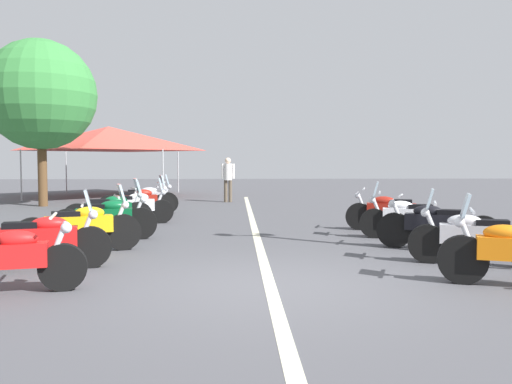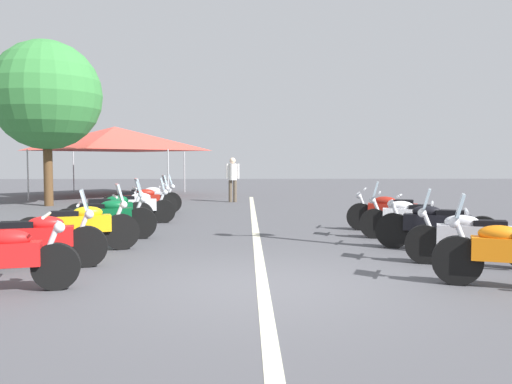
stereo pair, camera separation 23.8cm
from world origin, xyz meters
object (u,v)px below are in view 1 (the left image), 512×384
Objects in this scene: motorcycle_left_row_6 at (138,202)px; event_tent at (109,139)px; motorcycle_left_row_4 at (110,211)px; bystander_1 at (228,176)px; motorcycle_left_row_7 at (144,198)px; roadside_tree_0 at (41,95)px; motorcycle_right_row_2 at (437,225)px; motorcycle_left_row_5 at (133,206)px; motorcycle_left_row_1 at (39,240)px; motorcycle_right_row_4 at (390,211)px; motorcycle_left_row_0 at (2,259)px; motorcycle_left_row_2 at (81,226)px; motorcycle_right_row_3 at (408,217)px; motorcycle_right_row_1 at (474,236)px; motorcycle_left_row_3 at (106,217)px.

event_tent is (9.50, 3.04, 2.17)m from motorcycle_left_row_6.
bystander_1 is at bearing 52.16° from motorcycle_left_row_4.
bystander_1 reaches higher than motorcycle_left_row_7.
roadside_tree_0 is 5.62m from event_tent.
roadside_tree_0 reaches higher than motorcycle_left_row_7.
motorcycle_left_row_7 reaches higher than motorcycle_right_row_2.
motorcycle_left_row_6 is 6.32m from bystander_1.
motorcycle_left_row_5 is 0.34× the size of event_tent.
motorcycle_left_row_6 is at bearing -98.18° from motorcycle_left_row_7.
motorcycle_left_row_1 is 1.00× the size of motorcycle_left_row_5.
motorcycle_right_row_4 is (-2.90, -6.42, -0.02)m from motorcycle_left_row_6.
bystander_1 is (8.68, 3.93, 0.58)m from motorcycle_right_row_4.
motorcycle_left_row_4 is 8.70m from roadside_tree_0.
motorcycle_left_row_0 is at bearing -10.79° from bystander_1.
motorcycle_left_row_2 is 1.05× the size of motorcycle_right_row_3.
motorcycle_left_row_6 reaches higher than motorcycle_right_row_3.
motorcycle_right_row_1 is 19.20m from event_tent.
motorcycle_left_row_5 reaches higher than motorcycle_right_row_2.
motorcycle_left_row_4 reaches higher than motorcycle_right_row_2.
motorcycle_right_row_2 reaches higher than motorcycle_left_row_0.
motorcycle_right_row_2 is at bearing -132.34° from roadside_tree_0.
motorcycle_right_row_2 is 14.81m from roadside_tree_0.
motorcycle_left_row_3 is 1.03× the size of motorcycle_right_row_4.
bystander_1 is at bearing 58.01° from motorcycle_left_row_2.
bystander_1 is (9.98, 3.92, 0.57)m from motorcycle_right_row_3.
bystander_1 is (9.89, -2.38, 0.56)m from motorcycle_left_row_3.
motorcycle_left_row_1 is 1.00× the size of motorcycle_left_row_3.
motorcycle_left_row_3 reaches higher than motorcycle_right_row_1.
motorcycle_left_row_0 is at bearing -110.19° from motorcycle_left_row_4.
motorcycle_left_row_0 is 0.95× the size of motorcycle_left_row_5.
motorcycle_right_row_2 is (1.46, 0.04, 0.00)m from motorcycle_right_row_1.
motorcycle_left_row_1 is at bearing -104.84° from motorcycle_left_row_3.
motorcycle_left_row_2 is 1.08× the size of motorcycle_left_row_4.
motorcycle_right_row_1 is at bearing 107.46° from motorcycle_right_row_4.
event_tent reaches higher than bystander_1.
bystander_1 is (12.79, 4.06, 0.57)m from motorcycle_right_row_1.
motorcycle_right_row_1 is (-1.42, -6.52, -0.01)m from motorcycle_left_row_2.
motorcycle_left_row_7 is at bearing 67.91° from motorcycle_left_row_4.
roadside_tree_0 reaches higher than motorcycle_left_row_1.
motorcycle_right_row_4 is 15.74m from event_tent.
motorcycle_left_row_4 reaches higher than motorcycle_left_row_2.
motorcycle_left_row_3 is at bearing 9.99° from motorcycle_right_row_2.
roadside_tree_0 is at bearing 168.39° from event_tent.
motorcycle_left_row_1 is 4.37m from motorcycle_left_row_4.
motorcycle_left_row_5 is at bearing -96.50° from motorcycle_left_row_7.
motorcycle_left_row_4 reaches higher than motorcycle_right_row_3.
motorcycle_left_row_3 is 1.00× the size of motorcycle_left_row_7.
motorcycle_left_row_0 is 1.00× the size of motorcycle_right_row_3.
roadside_tree_0 is (11.27, 3.98, 3.50)m from motorcycle_left_row_1.
motorcycle_left_row_5 is (1.45, -0.26, -0.02)m from motorcycle_left_row_4.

